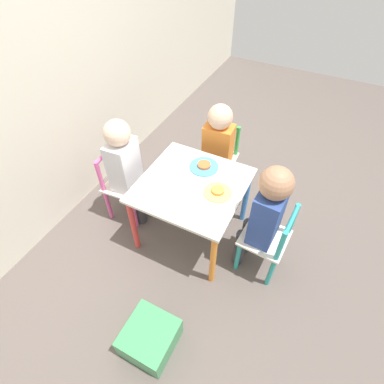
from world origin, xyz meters
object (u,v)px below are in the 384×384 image
object	(u,v)px
child_right	(217,144)
child_back	(126,164)
kids_table	(192,191)
chair_pink	(123,185)
child_front	(265,212)
plate_right	(204,166)
chair_green	(219,160)
storage_bin	(150,337)
chair_teal	(268,241)
plate_front	(218,192)

from	to	relation	value
child_right	child_back	size ratio (longest dim) A/B	0.94
kids_table	chair_pink	world-z (taller)	chair_pink
child_front	child_back	size ratio (longest dim) A/B	1.01
chair_pink	plate_right	xyz separation A→B (m)	(0.21, -0.52, 0.22)
chair_green	chair_pink	size ratio (longest dim) A/B	1.00
chair_green	chair_pink	bearing A→B (deg)	-134.87
chair_pink	storage_bin	distance (m)	0.99
kids_table	chair_pink	distance (m)	0.54
child_right	chair_teal	bearing A→B (deg)	-45.75
chair_green	kids_table	bearing A→B (deg)	-90.00
chair_green	plate_front	distance (m)	0.60
chair_teal	child_back	distance (m)	1.00
child_right	plate_front	world-z (taller)	child_right
kids_table	plate_right	xyz separation A→B (m)	(0.17, 0.00, 0.08)
chair_green	plate_front	bearing A→B (deg)	-72.55
plate_right	child_right	bearing A→B (deg)	6.29
chair_pink	child_right	world-z (taller)	child_right
chair_pink	child_front	bearing A→B (deg)	-93.75
child_front	plate_right	distance (m)	0.50
child_back	storage_bin	distance (m)	1.02
child_front	storage_bin	distance (m)	0.90
child_front	child_back	bearing A→B (deg)	-86.01
child_front	chair_teal	bearing A→B (deg)	90.00
child_back	chair_green	bearing A→B (deg)	-41.65
chair_pink	storage_bin	xyz separation A→B (m)	(-0.72, -0.66, -0.18)
storage_bin	kids_table	bearing A→B (deg)	10.38
chair_teal	plate_right	world-z (taller)	chair_teal
plate_right	kids_table	bearing A→B (deg)	180.00
child_right	child_front	bearing A→B (deg)	-48.76
chair_green	chair_teal	bearing A→B (deg)	-48.87
child_back	plate_front	world-z (taller)	child_back
kids_table	plate_right	world-z (taller)	plate_right
child_front	chair_green	bearing A→B (deg)	-134.14
plate_right	chair_green	bearing A→B (deg)	5.90
chair_pink	child_front	distance (m)	1.00
chair_pink	child_right	xyz separation A→B (m)	(0.50, -0.49, 0.19)
child_front	plate_front	xyz separation A→B (m)	(0.03, 0.29, -0.01)
chair_teal	plate_right	size ratio (longest dim) A/B	2.88
kids_table	plate_right	size ratio (longest dim) A/B	3.34
child_right	storage_bin	distance (m)	1.29
chair_pink	plate_front	size ratio (longest dim) A/B	3.21
storage_bin	plate_right	bearing A→B (deg)	8.55
child_back	plate_right	distance (m)	0.50
chair_green	child_back	world-z (taller)	child_back
child_back	kids_table	bearing A→B (deg)	-90.00
chair_pink	plate_right	bearing A→B (deg)	-72.58
chair_teal	child_right	distance (m)	0.76
child_right	child_back	xyz separation A→B (m)	(-0.49, 0.43, 0.02)
storage_bin	child_front	bearing A→B (deg)	-23.59
child_back	plate_right	bearing A→B (deg)	-70.53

